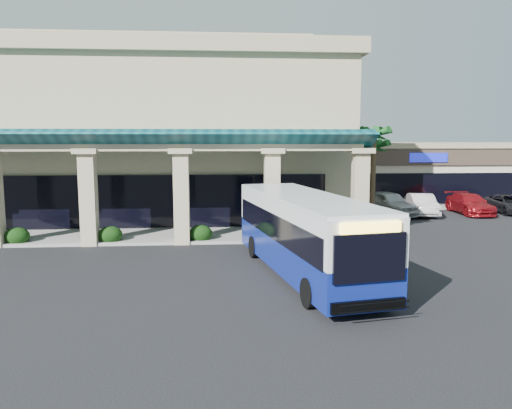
{
  "coord_description": "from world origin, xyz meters",
  "views": [
    {
      "loc": [
        -1.23,
        -19.5,
        5.18
      ],
      "look_at": [
        0.55,
        3.26,
        2.2
      ],
      "focal_mm": 35.0,
      "sensor_mm": 36.0,
      "label": 1
    }
  ],
  "objects": [
    {
      "name": "ground",
      "position": [
        0.0,
        0.0,
        0.0
      ],
      "size": [
        110.0,
        110.0,
        0.0
      ],
      "primitive_type": "plane",
      "color": "black"
    },
    {
      "name": "main_building",
      "position": [
        -8.0,
        16.0,
        5.67
      ],
      "size": [
        30.8,
        14.8,
        11.35
      ],
      "primitive_type": null,
      "color": "tan",
      "rests_on": "ground"
    },
    {
      "name": "arcade",
      "position": [
        -8.0,
        6.8,
        2.85
      ],
      "size": [
        30.0,
        6.2,
        5.7
      ],
      "primitive_type": null,
      "color": "#0C424A",
      "rests_on": "ground"
    },
    {
      "name": "strip_mall",
      "position": [
        18.0,
        24.0,
        2.45
      ],
      "size": [
        22.5,
        12.5,
        4.9
      ],
      "primitive_type": null,
      "color": "beige",
      "rests_on": "ground"
    },
    {
      "name": "palm_0",
      "position": [
        8.5,
        11.0,
        3.3
      ],
      "size": [
        2.4,
        2.4,
        6.6
      ],
      "primitive_type": null,
      "color": "#124618",
      "rests_on": "ground"
    },
    {
      "name": "palm_1",
      "position": [
        9.5,
        14.0,
        2.9
      ],
      "size": [
        2.4,
        2.4,
        5.8
      ],
      "primitive_type": null,
      "color": "#124618",
      "rests_on": "ground"
    },
    {
      "name": "broadleaf_tree",
      "position": [
        7.5,
        19.0,
        2.41
      ],
      "size": [
        2.6,
        2.6,
        4.81
      ],
      "primitive_type": null,
      "color": "black",
      "rests_on": "ground"
    },
    {
      "name": "transit_bus",
      "position": [
        2.06,
        -1.0,
        1.55
      ],
      "size": [
        4.48,
        11.35,
        3.09
      ],
      "primitive_type": null,
      "rotation": [
        0.0,
        0.0,
        0.18
      ],
      "color": "navy",
      "rests_on": "ground"
    },
    {
      "name": "pedestrian",
      "position": [
        3.55,
        -0.12,
        0.93
      ],
      "size": [
        0.79,
        0.8,
        1.85
      ],
      "primitive_type": "imported",
      "rotation": [
        0.0,
        0.0,
        0.8
      ],
      "color": "slate",
      "rests_on": "ground"
    },
    {
      "name": "car_silver",
      "position": [
        10.41,
        13.52,
        0.85
      ],
      "size": [
        3.65,
        5.38,
        1.7
      ],
      "primitive_type": "imported",
      "rotation": [
        0.0,
        0.0,
        0.36
      ],
      "color": "#AFAFB0",
      "rests_on": "ground"
    },
    {
      "name": "car_white",
      "position": [
        12.8,
        13.53,
        0.73
      ],
      "size": [
        2.24,
        4.63,
        1.46
      ],
      "primitive_type": "imported",
      "rotation": [
        0.0,
        0.0,
        -0.16
      ],
      "color": "silver",
      "rests_on": "ground"
    },
    {
      "name": "car_red",
      "position": [
        16.41,
        13.87,
        0.71
      ],
      "size": [
        2.18,
        4.94,
        1.41
      ],
      "primitive_type": "imported",
      "rotation": [
        0.0,
        0.0,
        -0.04
      ],
      "color": "maroon",
      "rests_on": "ground"
    },
    {
      "name": "car_gray",
      "position": [
        19.33,
        13.97,
        0.65
      ],
      "size": [
        2.22,
        4.72,
        1.3
      ],
      "primitive_type": "imported",
      "rotation": [
        0.0,
        0.0,
        -0.01
      ],
      "color": "black",
      "rests_on": "ground"
    }
  ]
}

